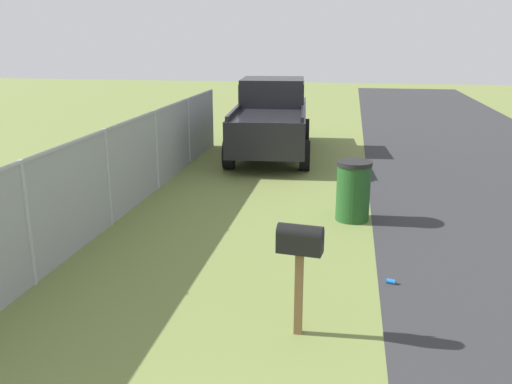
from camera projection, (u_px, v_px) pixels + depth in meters
name	position (u px, v px, depth m)	size (l,w,h in m)	color
mailbox	(300.00, 248.00, 5.89)	(0.27, 0.52, 1.30)	brown
pickup_truck	(272.00, 115.00, 15.41)	(5.75, 2.53, 2.09)	black
trash_bin	(353.00, 191.00, 9.84)	(0.64, 0.64, 1.10)	#1E4C1E
fence_section	(108.00, 174.00, 9.46)	(14.85, 0.07, 1.73)	#9EA3A8
litter_can_near_hydrant	(391.00, 281.00, 7.39)	(0.07, 0.07, 0.12)	blue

